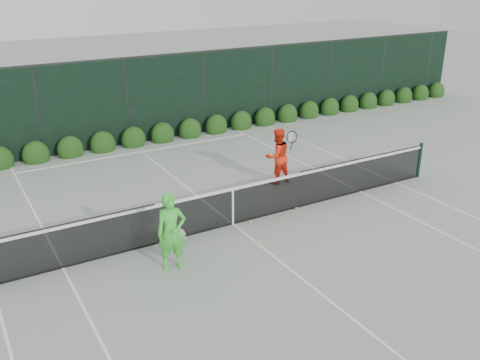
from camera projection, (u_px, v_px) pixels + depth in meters
ground at (233, 224)px, 13.17m from camera, size 80.00×80.00×0.00m
tennis_net at (232, 205)px, 12.96m from camera, size 12.90×0.10×1.07m
player_woman at (172, 232)px, 10.97m from camera, size 0.69×0.51×1.68m
player_man at (277, 156)px, 15.41m from camera, size 0.89×0.64×1.65m
court_lines at (233, 224)px, 13.17m from camera, size 11.03×23.83×0.01m
windscreen_fence at (300, 209)px, 10.43m from camera, size 32.00×21.07×3.06m
hedge_row at (134, 140)px, 18.83m from camera, size 31.66×0.65×0.94m
tennis_balls at (261, 223)px, 13.17m from camera, size 2.23×1.52×0.07m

